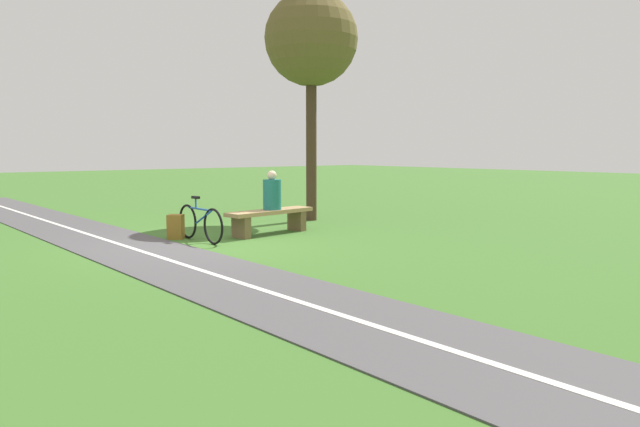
{
  "coord_description": "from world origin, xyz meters",
  "views": [
    {
      "loc": [
        5.1,
        9.56,
        1.73
      ],
      "look_at": [
        -0.88,
        2.23,
        0.7
      ],
      "focal_mm": 32.89,
      "sensor_mm": 36.0,
      "label": 1
    }
  ],
  "objects_px": {
    "tree_near_bench": "(311,41)",
    "person_seated": "(272,193)",
    "bicycle": "(200,223)",
    "backpack": "(176,227)",
    "bench": "(270,217)"
  },
  "relations": [
    {
      "from": "bench",
      "to": "person_seated",
      "type": "relative_size",
      "value": 2.59
    },
    {
      "from": "tree_near_bench",
      "to": "person_seated",
      "type": "bearing_deg",
      "value": 32.75
    },
    {
      "from": "person_seated",
      "to": "tree_near_bench",
      "type": "xyz_separation_m",
      "value": [
        -2.1,
        -1.35,
        3.47
      ]
    },
    {
      "from": "person_seated",
      "to": "tree_near_bench",
      "type": "bearing_deg",
      "value": -154.87
    },
    {
      "from": "person_seated",
      "to": "tree_near_bench",
      "type": "height_order",
      "value": "tree_near_bench"
    },
    {
      "from": "bench",
      "to": "tree_near_bench",
      "type": "relative_size",
      "value": 0.38
    },
    {
      "from": "backpack",
      "to": "bicycle",
      "type": "bearing_deg",
      "value": 110.53
    },
    {
      "from": "bench",
      "to": "tree_near_bench",
      "type": "distance_m",
      "value": 4.71
    },
    {
      "from": "backpack",
      "to": "tree_near_bench",
      "type": "bearing_deg",
      "value": -169.46
    },
    {
      "from": "tree_near_bench",
      "to": "backpack",
      "type": "bearing_deg",
      "value": 10.54
    },
    {
      "from": "bench",
      "to": "person_seated",
      "type": "bearing_deg",
      "value": 180.0
    },
    {
      "from": "backpack",
      "to": "person_seated",
      "type": "bearing_deg",
      "value": 161.6
    },
    {
      "from": "bicycle",
      "to": "backpack",
      "type": "distance_m",
      "value": 0.63
    },
    {
      "from": "bench",
      "to": "person_seated",
      "type": "distance_m",
      "value": 0.49
    },
    {
      "from": "bicycle",
      "to": "tree_near_bench",
      "type": "bearing_deg",
      "value": 108.24
    }
  ]
}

